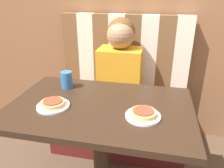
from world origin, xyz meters
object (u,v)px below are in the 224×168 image
plate_left (53,106)px  plate_right (143,116)px  drinking_cup (67,80)px  pizza_right (143,113)px  pizza_left (53,103)px  person (120,61)px

plate_left → plate_right: same height
drinking_cup → pizza_right: bearing=-26.6°
plate_left → pizza_left: (0.00, 0.00, 0.02)m
drinking_cup → person: bearing=59.1°
person → pizza_right: (0.24, -0.71, -0.04)m
person → drinking_cup: person is taller
plate_right → pizza_left: bearing=180.0°
pizza_right → person: bearing=109.0°
pizza_right → drinking_cup: bearing=153.4°
plate_left → plate_right: 0.49m
pizza_right → drinking_cup: 0.58m
person → drinking_cup: size_ratio=6.19×
plate_right → pizza_right: pizza_right is taller
plate_left → drinking_cup: 0.26m
pizza_right → plate_right: bearing=0.0°
pizza_right → drinking_cup: size_ratio=1.21×
person → pizza_left: person is taller
plate_right → pizza_right: 0.02m
person → plate_right: (0.24, -0.71, -0.06)m
person → drinking_cup: (-0.27, -0.45, -0.01)m
plate_left → pizza_right: (0.49, 0.00, 0.02)m
person → pizza_right: bearing=-71.0°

